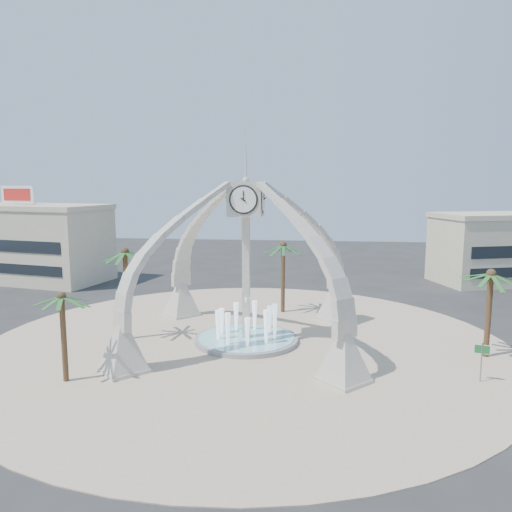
# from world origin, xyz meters

# --- Properties ---
(ground) EXTENTS (140.00, 140.00, 0.00)m
(ground) POSITION_xyz_m (0.00, 0.00, 0.00)
(ground) COLOR #282828
(ground) RESTS_ON ground
(plaza) EXTENTS (40.00, 40.00, 0.06)m
(plaza) POSITION_xyz_m (0.00, 0.00, 0.03)
(plaza) COLOR tan
(plaza) RESTS_ON ground
(clock_tower) EXTENTS (17.94, 17.94, 16.30)m
(clock_tower) POSITION_xyz_m (-0.00, -0.00, 6.49)
(clock_tower) COLOR beige
(clock_tower) RESTS_ON ground
(fountain) EXTENTS (8.00, 8.00, 3.62)m
(fountain) POSITION_xyz_m (0.00, 0.00, 0.29)
(fountain) COLOR gray
(fountain) RESTS_ON ground
(building_nw) EXTENTS (23.75, 13.73, 11.90)m
(building_nw) POSITION_xyz_m (-32.00, 22.00, 4.83)
(building_nw) COLOR #B8AF8F
(building_nw) RESTS_ON ground
(palm_east) EXTENTS (4.59, 4.59, 6.80)m
(palm_east) POSITION_xyz_m (17.33, -1.21, 5.92)
(palm_east) COLOR brown
(palm_east) RESTS_ON ground
(palm_west) EXTENTS (4.03, 4.03, 7.76)m
(palm_west) POSITION_xyz_m (-9.39, -0.34, 6.88)
(palm_west) COLOR brown
(palm_west) RESTS_ON ground
(palm_north) EXTENTS (4.20, 4.20, 7.27)m
(palm_north) POSITION_xyz_m (2.19, 9.43, 6.40)
(palm_north) COLOR brown
(palm_north) RESTS_ON ground
(palm_south) EXTENTS (4.78, 4.78, 6.10)m
(palm_south) POSITION_xyz_m (-10.04, -9.01, 5.34)
(palm_south) COLOR brown
(palm_south) RESTS_ON ground
(street_sign) EXTENTS (0.90, 0.28, 2.54)m
(street_sign) POSITION_xyz_m (15.47, -6.03, 1.82)
(street_sign) COLOR slate
(street_sign) RESTS_ON ground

